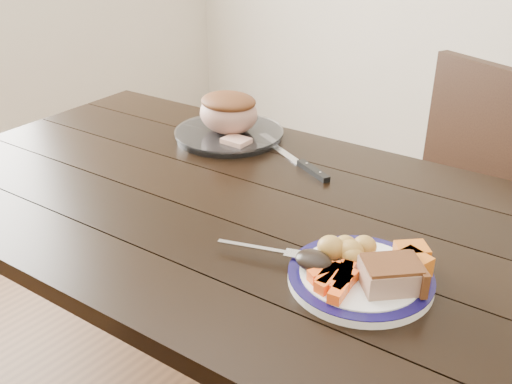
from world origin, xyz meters
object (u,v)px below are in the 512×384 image
Objects in this scene: serving_platter at (229,135)px; pork_slice at (390,276)px; chair_far at (449,200)px; roast_joint at (229,113)px; dinner_plate at (360,278)px; fork at (270,251)px; dining_table at (235,233)px; carving_knife at (304,165)px.

serving_platter is 3.15× the size of pork_slice.
chair_far is 5.40× the size of roast_joint.
chair_far is at bearing 99.72° from dinner_plate.
pork_slice is 0.23m from fork.
dinner_plate is at bearing -29.87° from roast_joint.
pork_slice reaches higher than dinner_plate.
fork reaches higher than dining_table.
serving_platter reaches higher than dinner_plate.
chair_far reaches higher than roast_joint.
chair_far is at bearing 43.26° from roast_joint.
chair_far reaches higher than dinner_plate.
fork is at bearing 108.54° from chair_far.
dining_table is 0.28m from fork.
serving_platter is at bearing 117.07° from fork.
dining_table is 5.58× the size of serving_platter.
dining_table is 5.51× the size of carving_knife.
pork_slice is at bearing -17.11° from carving_knife.
serving_platter is at bearing -163.76° from carving_knife.
dinner_plate is 0.74m from roast_joint.
serving_platter is at bearing 150.13° from dinner_plate.
roast_joint is at bearing 133.43° from dining_table.
chair_far reaches higher than pork_slice.
pork_slice is (0.06, -0.00, 0.03)m from dinner_plate.
pork_slice is 0.55× the size of roast_joint.
roast_joint reaches higher than serving_platter.
chair_far reaches higher than fork.
dining_table is 6.50× the size of dinner_plate.
dinner_plate is 0.49m from carving_knife.
fork is at bearing -41.36° from serving_platter.
serving_platter is at bearing 151.91° from pork_slice.
pork_slice is 0.55× the size of fork.
dinner_plate is (0.14, -0.83, 0.23)m from chair_far.
roast_joint is (0.00, 0.00, 0.06)m from serving_platter.
pork_slice is at bearing -28.09° from roast_joint.
fork is at bearing -33.87° from dining_table.
dining_table is 0.40m from roast_joint.
dinner_plate is 0.07m from pork_slice.
dinner_plate is at bearing 119.95° from chair_far.
dining_table is 0.26m from carving_knife.
fork is (-0.23, -0.04, -0.02)m from pork_slice.
chair_far is at bearing 103.44° from pork_slice.
fork reaches higher than carving_knife.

